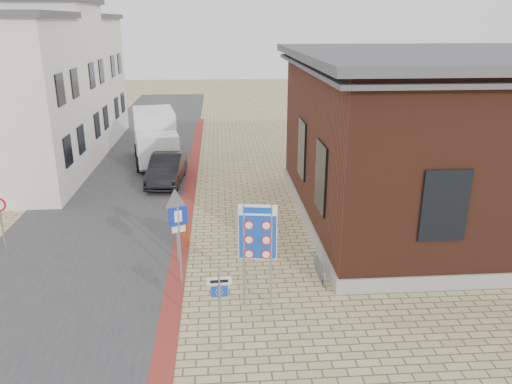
{
  "coord_description": "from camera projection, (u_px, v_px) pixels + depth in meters",
  "views": [
    {
      "loc": [
        -0.51,
        -12.14,
        7.91
      ],
      "look_at": [
        0.75,
        4.35,
        2.2
      ],
      "focal_mm": 35.0,
      "sensor_mm": 36.0,
      "label": 1
    }
  ],
  "objects": [
    {
      "name": "yield_sign",
      "position": [
        176.0,
        208.0,
        16.56
      ],
      "size": [
        0.92,
        0.28,
        2.62
      ],
      "rotation": [
        0.0,
        0.0,
        0.24
      ],
      "color": "gray",
      "rests_on": "ground"
    },
    {
      "name": "townhouse_far",
      "position": [
        66.0,
        77.0,
        34.53
      ],
      "size": [
        7.4,
        6.4,
        8.3
      ],
      "color": "white",
      "rests_on": "ground"
    },
    {
      "name": "townhouse_mid",
      "position": [
        35.0,
        81.0,
        28.74
      ],
      "size": [
        7.4,
        6.4,
        9.1
      ],
      "color": "white",
      "rests_on": "ground"
    },
    {
      "name": "curb_strip",
      "position": [
        188.0,
        198.0,
        23.34
      ],
      "size": [
        0.6,
        40.0,
        0.02
      ],
      "primitive_type": "cube",
      "color": "maroon",
      "rests_on": "ground"
    },
    {
      "name": "speed_sign",
      "position": [
        1.0,
        218.0,
        17.25
      ],
      "size": [
        0.51,
        0.14,
        2.17
      ],
      "rotation": [
        0.0,
        0.0,
        0.22
      ],
      "color": "gray",
      "rests_on": "ground"
    },
    {
      "name": "parking_sign",
      "position": [
        179.0,
        230.0,
        15.21
      ],
      "size": [
        0.56,
        0.26,
        2.68
      ],
      "rotation": [
        0.0,
        0.0,
        0.39
      ],
      "color": "gray",
      "rests_on": "ground"
    },
    {
      "name": "sedan",
      "position": [
        167.0,
        169.0,
        25.44
      ],
      "size": [
        1.85,
        4.52,
        1.46
      ],
      "primitive_type": "imported",
      "rotation": [
        0.0,
        0.0,
        -0.07
      ],
      "color": "black",
      "rests_on": "ground"
    },
    {
      "name": "ground",
      "position": [
        241.0,
        316.0,
        14.06
      ],
      "size": [
        120.0,
        120.0,
        0.0
      ],
      "primitive_type": "plane",
      "color": "tan",
      "rests_on": "ground"
    },
    {
      "name": "border_sign",
      "position": [
        258.0,
        234.0,
        13.82
      ],
      "size": [
        1.08,
        0.2,
        3.17
      ],
      "rotation": [
        0.0,
        0.0,
        -0.14
      ],
      "color": "gray",
      "rests_on": "ground"
    },
    {
      "name": "brick_building",
      "position": [
        454.0,
        136.0,
        20.16
      ],
      "size": [
        13.0,
        13.0,
        6.8
      ],
      "color": "gray",
      "rests_on": "ground"
    },
    {
      "name": "road_strip",
      "position": [
        130.0,
        170.0,
        27.8
      ],
      "size": [
        7.0,
        60.0,
        0.02
      ],
      "primitive_type": "cube",
      "color": "#38383A",
      "rests_on": "ground"
    },
    {
      "name": "bollard",
      "position": [
        186.0,
        232.0,
        18.38
      ],
      "size": [
        0.12,
        0.12,
        1.04
      ],
      "primitive_type": "cylinder",
      "rotation": [
        0.0,
        0.0,
        0.39
      ],
      "color": "#D85D0B",
      "rests_on": "ground"
    },
    {
      "name": "essen_sign",
      "position": [
        220.0,
        300.0,
        12.13
      ],
      "size": [
        0.6,
        0.07,
        2.23
      ],
      "rotation": [
        0.0,
        0.0,
        0.05
      ],
      "color": "gray",
      "rests_on": "ground"
    },
    {
      "name": "bike_rack",
      "position": [
        319.0,
        268.0,
        16.24
      ],
      "size": [
        0.08,
        1.8,
        0.6
      ],
      "color": "slate",
      "rests_on": "ground"
    },
    {
      "name": "box_truck",
      "position": [
        155.0,
        137.0,
        28.84
      ],
      "size": [
        3.17,
        5.94,
        2.95
      ],
      "rotation": [
        0.0,
        0.0,
        0.17
      ],
      "color": "slate",
      "rests_on": "ground"
    }
  ]
}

